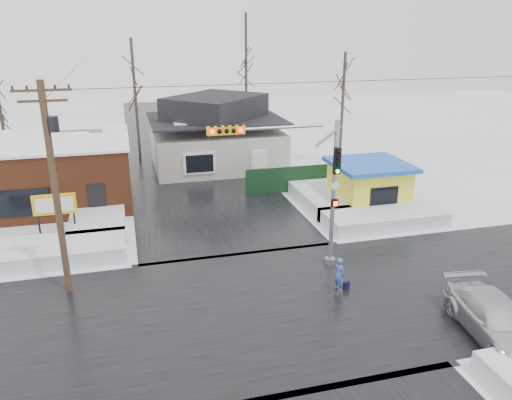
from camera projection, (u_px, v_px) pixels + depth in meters
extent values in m
plane|color=white|center=(268.00, 307.00, 20.48)|extent=(120.00, 120.00, 0.00)
cube|color=black|center=(268.00, 307.00, 20.48)|extent=(10.00, 120.00, 0.02)
cube|color=black|center=(268.00, 307.00, 20.48)|extent=(120.00, 10.00, 0.02)
cube|color=white|center=(53.00, 251.00, 24.56)|extent=(7.00, 3.00, 0.80)
cube|color=white|center=(383.00, 217.00, 28.91)|extent=(7.00, 3.00, 0.80)
cube|color=white|center=(99.00, 213.00, 29.60)|extent=(3.00, 8.00, 0.80)
cube|color=white|center=(319.00, 194.00, 32.99)|extent=(3.00, 8.00, 0.80)
cylinder|color=gray|center=(333.00, 195.00, 23.03)|extent=(0.20, 0.20, 7.00)
cylinder|color=gray|center=(330.00, 261.00, 24.14)|extent=(0.50, 0.50, 0.30)
cylinder|color=gray|center=(272.00, 128.00, 21.21)|extent=(4.60, 0.14, 0.14)
cube|color=gold|center=(226.00, 130.00, 20.72)|extent=(1.60, 0.28, 0.35)
sphere|color=#FF0C0C|center=(212.00, 132.00, 20.43)|extent=(0.20, 0.20, 0.20)
sphere|color=#FF0C0C|center=(241.00, 130.00, 20.72)|extent=(0.20, 0.20, 0.20)
cube|color=black|center=(337.00, 161.00, 22.28)|extent=(0.30, 0.22, 1.20)
sphere|color=#0CE533|center=(338.00, 171.00, 22.30)|extent=(0.18, 0.18, 0.18)
cube|color=black|center=(335.00, 203.00, 22.94)|extent=(0.30, 0.20, 0.35)
cylinder|color=#382619|center=(56.00, 193.00, 20.25)|extent=(0.28, 0.28, 9.00)
cube|color=#382619|center=(41.00, 90.00, 18.89)|extent=(2.20, 0.10, 0.10)
cube|color=#382619|center=(43.00, 101.00, 19.02)|extent=(1.80, 0.10, 0.10)
cylinder|color=black|center=(53.00, 124.00, 19.38)|extent=(0.44, 0.44, 0.60)
cylinder|color=gray|center=(72.00, 131.00, 19.64)|extent=(1.80, 0.08, 0.08)
cube|color=gray|center=(95.00, 131.00, 19.87)|extent=(0.50, 0.22, 0.12)
cube|color=brown|center=(33.00, 174.00, 31.75)|extent=(12.00, 8.00, 4.00)
cube|color=white|center=(28.00, 142.00, 31.07)|extent=(12.20, 8.20, 0.15)
cube|color=black|center=(23.00, 203.00, 28.28)|extent=(3.00, 0.08, 1.60)
cube|color=black|center=(97.00, 202.00, 29.35)|extent=(1.00, 0.08, 2.20)
cylinder|color=black|center=(39.00, 225.00, 26.45)|extent=(0.10, 0.10, 1.80)
cylinder|color=black|center=(75.00, 222.00, 26.89)|extent=(0.10, 0.10, 1.80)
cube|color=gold|center=(54.00, 204.00, 26.31)|extent=(2.20, 0.18, 1.10)
cube|color=white|center=(54.00, 205.00, 26.21)|extent=(1.90, 0.02, 0.80)
cube|color=beige|center=(216.00, 148.00, 40.53)|extent=(10.00, 8.00, 3.00)
cube|color=black|center=(216.00, 119.00, 39.74)|extent=(10.40, 8.40, 0.12)
pyramid|color=black|center=(215.00, 106.00, 39.42)|extent=(9.00, 7.00, 1.80)
cube|color=brown|center=(251.00, 103.00, 41.09)|extent=(0.70, 0.70, 1.40)
cube|color=white|center=(200.00, 163.00, 36.39)|extent=(2.40, 0.12, 1.60)
cube|color=yellow|center=(368.00, 187.00, 31.47)|extent=(4.00, 4.00, 2.60)
cube|color=#1936BF|center=(370.00, 164.00, 30.99)|extent=(4.60, 4.60, 0.25)
cube|color=black|center=(384.00, 197.00, 29.62)|extent=(1.80, 0.06, 1.20)
cube|color=black|center=(302.00, 178.00, 34.53)|extent=(8.00, 0.12, 1.80)
cylinder|color=#332821|center=(136.00, 100.00, 41.57)|extent=(0.24, 0.24, 10.00)
cylinder|color=#332821|center=(246.00, 82.00, 45.48)|extent=(0.24, 0.24, 12.00)
cylinder|color=#332821|center=(342.00, 110.00, 40.14)|extent=(0.24, 0.24, 9.00)
cylinder|color=#332821|center=(2.00, 122.00, 37.66)|extent=(0.24, 0.24, 8.00)
imported|color=#4255B8|center=(339.00, 275.00, 21.49)|extent=(0.55, 0.66, 1.54)
imported|color=silver|center=(496.00, 319.00, 18.28)|extent=(2.69, 5.27, 1.47)
cube|color=black|center=(346.00, 286.00, 21.77)|extent=(0.30, 0.18, 0.35)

